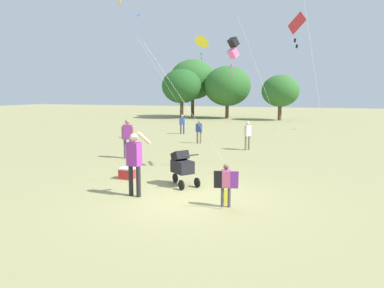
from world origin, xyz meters
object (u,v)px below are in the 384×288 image
at_px(person_couple_left, 128,135).
at_px(person_kid_running, 182,123).
at_px(stroller, 182,165).
at_px(person_sitting_far, 248,133).
at_px(person_red_shirt, 199,130).
at_px(person_adult_flyer, 134,159).
at_px(kite_adult_black, 233,49).
at_px(child_with_butterfly_kite, 226,182).
at_px(kite_orange_delta, 295,27).
at_px(cooler_box, 127,173).
at_px(kite_green_novelty, 201,43).

relative_size(person_couple_left, person_kid_running, 1.28).
height_order(stroller, person_sitting_far, person_sitting_far).
height_order(stroller, person_red_shirt, person_red_shirt).
distance_m(person_adult_flyer, kite_adult_black, 5.01).
height_order(child_with_butterfly_kite, person_kid_running, person_kid_running).
xyz_separation_m(kite_orange_delta, cooler_box, (-4.52, -4.75, -4.91)).
bearing_deg(child_with_butterfly_kite, kite_orange_delta, 82.16).
distance_m(stroller, kite_adult_black, 4.18).
relative_size(kite_orange_delta, person_sitting_far, 4.26).
bearing_deg(cooler_box, child_with_butterfly_kite, -24.99).
xyz_separation_m(kite_orange_delta, person_red_shirt, (-5.03, 3.58, -4.36)).
xyz_separation_m(kite_adult_black, person_sitting_far, (-0.46, 4.96, -3.27)).
bearing_deg(child_with_butterfly_kite, person_red_shirt, 112.44).
bearing_deg(person_adult_flyer, kite_adult_black, 65.27).
height_order(person_adult_flyer, cooler_box, person_adult_flyer).
bearing_deg(person_sitting_far, kite_orange_delta, -45.65).
bearing_deg(person_couple_left, person_kid_running, 97.65).
bearing_deg(child_with_butterfly_kite, kite_adult_black, 102.27).
bearing_deg(person_red_shirt, cooler_box, -86.50).
distance_m(child_with_butterfly_kite, kite_green_novelty, 12.47).
xyz_separation_m(child_with_butterfly_kite, person_adult_flyer, (-2.46, 0.10, 0.37)).
relative_size(kite_orange_delta, cooler_box, 12.74).
distance_m(person_sitting_far, cooler_box, 7.37).
xyz_separation_m(stroller, kite_green_novelty, (-2.56, 9.22, 4.69)).
bearing_deg(cooler_box, person_red_shirt, 93.50).
xyz_separation_m(stroller, person_couple_left, (-3.69, 3.30, 0.34)).
distance_m(person_red_shirt, person_sitting_far, 3.19).
height_order(person_sitting_far, person_kid_running, person_sitting_far).
bearing_deg(child_with_butterfly_kite, person_sitting_far, 98.33).
relative_size(person_red_shirt, person_couple_left, 0.77).
distance_m(child_with_butterfly_kite, person_red_shirt, 10.85).
bearing_deg(person_red_shirt, person_sitting_far, -25.58).
relative_size(child_with_butterfly_kite, person_red_shirt, 0.84).
distance_m(kite_green_novelty, person_sitting_far, 5.80).
relative_size(child_with_butterfly_kite, person_couple_left, 0.64).
bearing_deg(person_adult_flyer, kite_orange_delta, 62.21).
bearing_deg(person_adult_flyer, person_sitting_far, 82.07).
relative_size(stroller, person_red_shirt, 0.84).
bearing_deg(kite_green_novelty, child_with_butterfly_kite, -68.32).
height_order(child_with_butterfly_kite, person_adult_flyer, person_adult_flyer).
bearing_deg(child_with_butterfly_kite, person_couple_left, 138.28).
relative_size(child_with_butterfly_kite, person_kid_running, 0.82).
xyz_separation_m(person_adult_flyer, kite_green_novelty, (-1.81, 10.64, 4.31)).
bearing_deg(person_kid_running, kite_adult_black, -60.18).
distance_m(person_couple_left, cooler_box, 3.67).
xyz_separation_m(kite_adult_black, kite_orange_delta, (1.69, 2.76, 1.02)).
distance_m(kite_green_novelty, person_kid_running, 5.99).
relative_size(kite_adult_black, person_red_shirt, 3.60).
xyz_separation_m(child_with_butterfly_kite, person_couple_left, (-5.40, 4.82, 0.33)).
distance_m(stroller, person_red_shirt, 8.85).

